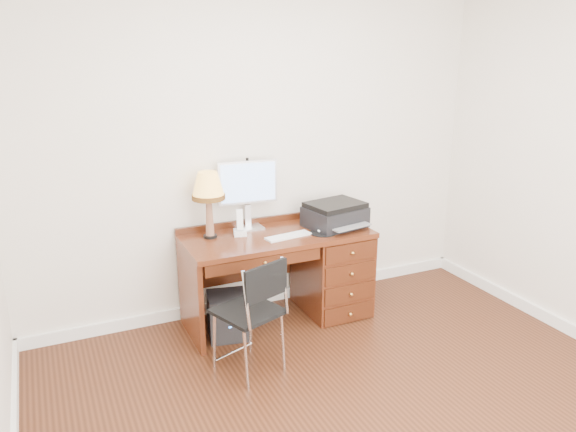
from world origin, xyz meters
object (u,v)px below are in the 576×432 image
monitor (248,186)px  printer (335,215)px  leg_lamp (208,190)px  chair (251,306)px  desk (313,266)px  equipment_box (228,315)px  phone (240,228)px

monitor → printer: size_ratio=1.08×
leg_lamp → chair: (0.03, -0.81, -0.62)m
desk → equipment_box: desk is taller
chair → equipment_box: bearing=68.1°
printer → chair: printer is taller
desk → leg_lamp: (-0.83, 0.13, 0.72)m
monitor → chair: bearing=-105.0°
phone → chair: bearing=-90.9°
desk → equipment_box: size_ratio=4.33×
phone → equipment_box: bearing=-120.7°
monitor → phone: 0.35m
monitor → phone: monitor is taller
leg_lamp → monitor: bearing=16.0°
phone → chair: phone is taller
leg_lamp → phone: leg_lamp is taller
desk → leg_lamp: size_ratio=2.87×
desk → printer: 0.48m
monitor → equipment_box: (-0.31, -0.33, -0.93)m
desk → monitor: 0.87m
printer → equipment_box: (-0.98, -0.07, -0.68)m
monitor → printer: monitor is taller
phone → equipment_box: (-0.19, -0.19, -0.64)m
monitor → chair: size_ratio=0.67×
printer → leg_lamp: (-1.02, 0.16, 0.28)m
equipment_box → monitor: bearing=58.8°
chair → equipment_box: (0.02, 0.57, -0.34)m
printer → leg_lamp: size_ratio=0.99×
desk → leg_lamp: leg_lamp is taller
phone → leg_lamp: bearing=-177.0°
monitor → chair: (-0.33, -0.91, -0.59)m
leg_lamp → equipment_box: (0.05, -0.23, -0.96)m
desk → phone: bearing=171.7°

